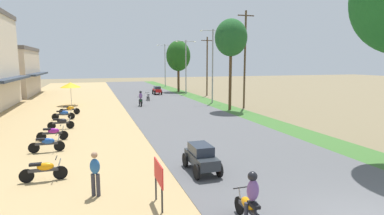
# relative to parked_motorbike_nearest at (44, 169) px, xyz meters

# --- Properties ---
(parked_motorbike_nearest) EXTENTS (1.80, 0.54, 0.94)m
(parked_motorbike_nearest) POSITION_rel_parked_motorbike_nearest_xyz_m (0.00, 0.00, 0.00)
(parked_motorbike_nearest) COLOR black
(parked_motorbike_nearest) RESTS_ON dirt_shoulder
(parked_motorbike_second) EXTENTS (1.80, 0.54, 0.94)m
(parked_motorbike_second) POSITION_rel_parked_motorbike_nearest_xyz_m (-0.43, 4.39, 0.00)
(parked_motorbike_second) COLOR black
(parked_motorbike_second) RESTS_ON dirt_shoulder
(parked_motorbike_third) EXTENTS (1.80, 0.54, 0.94)m
(parked_motorbike_third) POSITION_rel_parked_motorbike_nearest_xyz_m (-0.43, 6.99, 0.00)
(parked_motorbike_third) COLOR black
(parked_motorbike_third) RESTS_ON dirt_shoulder
(parked_motorbike_fourth) EXTENTS (1.80, 0.54, 0.94)m
(parked_motorbike_fourth) POSITION_rel_parked_motorbike_nearest_xyz_m (-0.23, 10.31, 0.00)
(parked_motorbike_fourth) COLOR black
(parked_motorbike_fourth) RESTS_ON dirt_shoulder
(parked_motorbike_fifth) EXTENTS (1.80, 0.54, 0.94)m
(parked_motorbike_fifth) POSITION_rel_parked_motorbike_nearest_xyz_m (-0.37, 14.19, 0.00)
(parked_motorbike_fifth) COLOR black
(parked_motorbike_fifth) RESTS_ON dirt_shoulder
(parked_motorbike_sixth) EXTENTS (1.80, 0.54, 0.94)m
(parked_motorbike_sixth) POSITION_rel_parked_motorbike_nearest_xyz_m (-0.06, 16.76, 0.00)
(parked_motorbike_sixth) COLOR black
(parked_motorbike_sixth) RESTS_ON dirt_shoulder
(street_signboard) EXTENTS (0.06, 1.30, 1.50)m
(street_signboard) POSITION_rel_parked_motorbike_nearest_xyz_m (3.93, -3.55, 0.55)
(street_signboard) COLOR #262628
(street_signboard) RESTS_ON dirt_shoulder
(vendor_umbrella) EXTENTS (2.20, 2.20, 2.52)m
(vendor_umbrella) POSITION_rel_parked_motorbike_nearest_xyz_m (-0.28, 23.31, 1.75)
(vendor_umbrella) COLOR #99999E
(vendor_umbrella) RESTS_ON dirt_shoulder
(pedestrian_on_shoulder) EXTENTS (0.43, 0.36, 1.62)m
(pedestrian_on_shoulder) POSITION_rel_parked_motorbike_nearest_xyz_m (1.94, -2.11, 0.41)
(pedestrian_on_shoulder) COLOR #33333D
(pedestrian_on_shoulder) RESTS_ON dirt_shoulder
(median_tree_second) EXTENTS (3.16, 3.16, 8.90)m
(median_tree_second) POSITION_rel_parked_motorbike_nearest_xyz_m (15.06, 15.02, 6.55)
(median_tree_second) COLOR #4C351E
(median_tree_second) RESTS_ON median_strip
(median_tree_third) EXTENTS (3.85, 3.85, 8.14)m
(median_tree_third) POSITION_rel_parked_motorbike_nearest_xyz_m (15.28, 35.22, 5.20)
(median_tree_third) COLOR #4C351E
(median_tree_third) RESTS_ON median_strip
(streetlamp_near) EXTENTS (3.16, 0.20, 8.45)m
(streetlamp_near) POSITION_rel_parked_motorbike_nearest_xyz_m (15.36, 20.58, 4.34)
(streetlamp_near) COLOR gray
(streetlamp_near) RESTS_ON median_strip
(streetlamp_mid) EXTENTS (3.16, 0.20, 7.92)m
(streetlamp_mid) POSITION_rel_parked_motorbike_nearest_xyz_m (15.36, 31.30, 4.06)
(streetlamp_mid) COLOR gray
(streetlamp_mid) RESTS_ON median_strip
(streetlamp_far) EXTENTS (3.16, 0.20, 8.06)m
(streetlamp_far) POSITION_rel_parked_motorbike_nearest_xyz_m (15.36, 45.09, 4.13)
(streetlamp_far) COLOR gray
(streetlamp_far) RESTS_ON median_strip
(utility_pole_near) EXTENTS (1.80, 0.20, 8.29)m
(utility_pole_near) POSITION_rel_parked_motorbike_nearest_xyz_m (17.69, 28.56, 3.78)
(utility_pole_near) COLOR brown
(utility_pole_near) RESTS_ON ground
(utility_pole_far) EXTENTS (1.80, 0.20, 9.95)m
(utility_pole_far) POSITION_rel_parked_motorbike_nearest_xyz_m (17.10, 15.95, 4.62)
(utility_pole_far) COLOR brown
(utility_pole_far) RESTS_ON ground
(car_sedan_charcoal) EXTENTS (1.10, 2.26, 1.19)m
(car_sedan_charcoal) POSITION_rel_parked_motorbike_nearest_xyz_m (6.34, -0.95, 0.19)
(car_sedan_charcoal) COLOR #282D33
(car_sedan_charcoal) RESTS_ON road_strip
(car_sedan_red) EXTENTS (1.10, 2.26, 1.19)m
(car_sedan_red) POSITION_rel_parked_motorbike_nearest_xyz_m (11.05, 31.74, 0.19)
(car_sedan_red) COLOR red
(car_sedan_red) RESTS_ON road_strip
(motorbike_foreground_rider) EXTENTS (0.54, 1.80, 1.66)m
(motorbike_foreground_rider) POSITION_rel_parked_motorbike_nearest_xyz_m (6.19, -5.61, 0.30)
(motorbike_foreground_rider) COLOR black
(motorbike_foreground_rider) RESTS_ON road_strip
(motorbike_ahead_second) EXTENTS (0.54, 1.80, 1.66)m
(motorbike_ahead_second) POSITION_rel_parked_motorbike_nearest_xyz_m (6.90, 20.26, 0.30)
(motorbike_ahead_second) COLOR black
(motorbike_ahead_second) RESTS_ON road_strip
(motorbike_ahead_third) EXTENTS (0.54, 1.80, 0.94)m
(motorbike_ahead_third) POSITION_rel_parked_motorbike_nearest_xyz_m (8.51, 24.91, 0.02)
(motorbike_ahead_third) COLOR black
(motorbike_ahead_third) RESTS_ON road_strip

